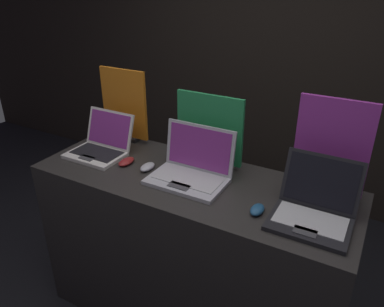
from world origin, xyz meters
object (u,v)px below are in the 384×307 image
Objects in this scene: laptop_front at (101,145)px; promo_stand_front at (124,107)px; mouse_back at (257,210)px; promo_stand_back at (331,151)px; laptop_middle at (192,168)px; mouse_front at (126,162)px; mouse_middle at (148,167)px; promo_stand_middle at (210,132)px; laptop_back at (314,207)px.

laptop_front is 0.29m from promo_stand_front.
mouse_back is 0.20× the size of promo_stand_back.
laptop_middle is at bearing -0.48° from laptop_front.
mouse_middle is (0.14, 0.00, 0.00)m from mouse_front.
laptop_front reaches higher than mouse_middle.
laptop_front is 0.66m from promo_stand_middle.
mouse_middle is (0.36, -0.28, -0.20)m from promo_stand_front.
mouse_front is at bearing -52.57° from promo_stand_front.
promo_stand_middle is (0.00, 0.20, 0.13)m from laptop_middle.
mouse_middle is 0.94m from promo_stand_back.
mouse_middle reaches higher than mouse_front.
laptop_back is at bearing -2.71° from laptop_front.
promo_stand_back is (1.25, -0.06, 0.01)m from promo_stand_front.
mouse_middle is (-0.26, -0.03, -0.05)m from laptop_middle.
promo_stand_back is at bearing 54.25° from mouse_back.
mouse_back is at bearing -7.47° from laptop_front.
mouse_middle is 0.39m from promo_stand_middle.
promo_stand_back is (-0.00, 0.24, 0.17)m from laptop_back.
mouse_middle is at bearing -138.89° from promo_stand_middle.
mouse_middle is 0.67m from mouse_back.
laptop_front is at bearing 172.53° from mouse_back.
laptop_back is at bearing -90.00° from promo_stand_back.
laptop_middle is at bearing 175.11° from laptop_back.
mouse_back is (1.02, -0.37, -0.20)m from promo_stand_front.
laptop_back is at bearing -4.89° from laptop_middle.
promo_stand_front is at bearing 90.00° from laptop_front.
laptop_middle reaches higher than laptop_front.
laptop_middle reaches higher than mouse_front.
laptop_middle reaches higher than mouse_back.
promo_stand_back reaches higher than mouse_front.
laptop_middle is 4.01× the size of mouse_back.
promo_stand_middle is at bearing 29.72° from mouse_front.
mouse_back is (1.02, -0.13, -0.04)m from laptop_front.
promo_stand_front is 1.13× the size of promo_stand_middle.
mouse_back is (0.40, -0.33, -0.17)m from promo_stand_middle.
promo_stand_middle reaches higher than mouse_back.
mouse_front is 0.50m from promo_stand_middle.
promo_stand_back is at bearing -2.79° from promo_stand_front.
laptop_back is at bearing -1.45° from mouse_middle.
promo_stand_middle is 1.19× the size of laptop_back.
promo_stand_middle is at bearing 178.98° from promo_stand_back.
mouse_back is at bearing -38.91° from promo_stand_middle.
laptop_back is (0.63, -0.05, -0.00)m from laptop_middle.
laptop_middle reaches higher than mouse_middle.
promo_stand_front reaches higher than promo_stand_middle.
laptop_back is (1.25, -0.06, 0.00)m from laptop_front.
promo_stand_back reaches higher than promo_stand_front.
laptop_front is 0.82× the size of laptop_middle.
mouse_front is 0.29× the size of promo_stand_middle.
mouse_front is 0.41m from promo_stand_front.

